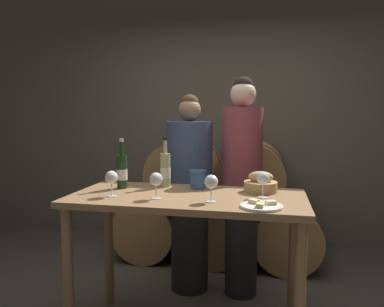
# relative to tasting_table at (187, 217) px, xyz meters

# --- Properties ---
(stone_wall_back) EXTENTS (10.00, 0.12, 3.20)m
(stone_wall_back) POSITION_rel_tasting_table_xyz_m (0.00, 2.02, 0.80)
(stone_wall_back) COLOR #60594F
(stone_wall_back) RESTS_ON ground_plane
(barrel_stack) EXTENTS (2.00, 0.91, 1.20)m
(barrel_stack) POSITION_rel_tasting_table_xyz_m (-0.00, 1.45, -0.26)
(barrel_stack) COLOR #A87A47
(barrel_stack) RESTS_ON ground_plane
(tasting_table) EXTENTS (1.48, 0.71, 0.94)m
(tasting_table) POSITION_rel_tasting_table_xyz_m (0.00, 0.00, 0.00)
(tasting_table) COLOR olive
(tasting_table) RESTS_ON ground_plane
(person_left) EXTENTS (0.37, 0.37, 1.61)m
(person_left) POSITION_rel_tasting_table_xyz_m (-0.13, 0.66, 0.01)
(person_left) COLOR #232326
(person_left) RESTS_ON ground_plane
(person_right) EXTENTS (0.31, 0.31, 1.74)m
(person_right) POSITION_rel_tasting_table_xyz_m (0.29, 0.66, 0.10)
(person_right) COLOR #232326
(person_right) RESTS_ON ground_plane
(wine_bottle_red) EXTENTS (0.07, 0.07, 0.34)m
(wine_bottle_red) POSITION_rel_tasting_table_xyz_m (-0.49, 0.12, 0.26)
(wine_bottle_red) COLOR #193819
(wine_bottle_red) RESTS_ON tasting_table
(wine_bottle_white) EXTENTS (0.07, 0.07, 0.35)m
(wine_bottle_white) POSITION_rel_tasting_table_xyz_m (-0.21, 0.24, 0.26)
(wine_bottle_white) COLOR #ADBC7F
(wine_bottle_white) RESTS_ON tasting_table
(blue_crock) EXTENTS (0.11, 0.11, 0.13)m
(blue_crock) POSITION_rel_tasting_table_xyz_m (0.03, 0.22, 0.21)
(blue_crock) COLOR #335693
(blue_crock) RESTS_ON tasting_table
(bread_basket) EXTENTS (0.22, 0.22, 0.14)m
(bread_basket) POSITION_rel_tasting_table_xyz_m (0.45, 0.19, 0.20)
(bread_basket) COLOR tan
(bread_basket) RESTS_ON tasting_table
(cheese_plate) EXTENTS (0.23, 0.23, 0.04)m
(cheese_plate) POSITION_rel_tasting_table_xyz_m (0.47, -0.23, 0.15)
(cheese_plate) COLOR white
(cheese_plate) RESTS_ON tasting_table
(wine_glass_far_left) EXTENTS (0.08, 0.08, 0.16)m
(wine_glass_far_left) POSITION_rel_tasting_table_xyz_m (-0.45, -0.13, 0.26)
(wine_glass_far_left) COLOR white
(wine_glass_far_left) RESTS_ON tasting_table
(wine_glass_left) EXTENTS (0.08, 0.08, 0.16)m
(wine_glass_left) POSITION_rel_tasting_table_xyz_m (-0.16, -0.14, 0.26)
(wine_glass_left) COLOR white
(wine_glass_left) RESTS_ON tasting_table
(wine_glass_center) EXTENTS (0.08, 0.08, 0.16)m
(wine_glass_center) POSITION_rel_tasting_table_xyz_m (0.18, -0.16, 0.26)
(wine_glass_center) COLOR white
(wine_glass_center) RESTS_ON tasting_table
(wine_glass_right) EXTENTS (0.08, 0.08, 0.16)m
(wine_glass_right) POSITION_rel_tasting_table_xyz_m (0.47, 0.02, 0.26)
(wine_glass_right) COLOR white
(wine_glass_right) RESTS_ON tasting_table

